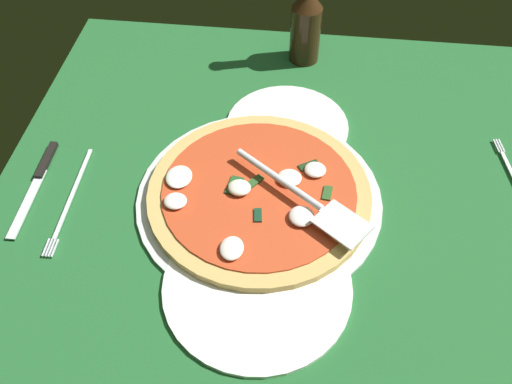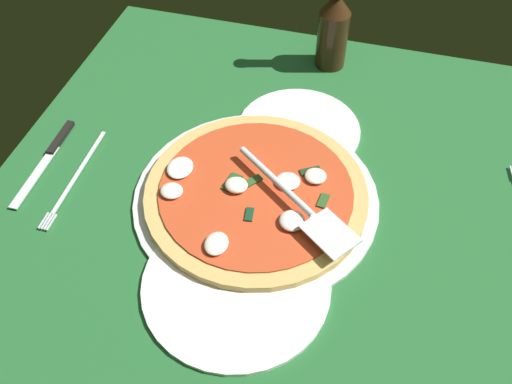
% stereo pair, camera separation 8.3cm
% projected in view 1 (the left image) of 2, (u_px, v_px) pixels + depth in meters
% --- Properties ---
extents(ground_plane, '(0.94, 0.94, 0.01)m').
position_uv_depth(ground_plane, '(293.00, 217.00, 0.83)').
color(ground_plane, '#215C2B').
extents(checker_pattern, '(0.94, 0.94, 0.00)m').
position_uv_depth(checker_pattern, '(293.00, 215.00, 0.83)').
color(checker_pattern, white).
rests_on(checker_pattern, ground_plane).
extents(pizza_pan, '(0.37, 0.37, 0.01)m').
position_uv_depth(pizza_pan, '(256.00, 198.00, 0.85)').
color(pizza_pan, silver).
rests_on(pizza_pan, ground_plane).
extents(dinner_plate_left, '(0.25, 0.25, 0.01)m').
position_uv_depth(dinner_plate_left, '(254.00, 286.00, 0.74)').
color(dinner_plate_left, white).
rests_on(dinner_plate_left, ground_plane).
extents(dinner_plate_right, '(0.21, 0.21, 0.01)m').
position_uv_depth(dinner_plate_right, '(284.00, 126.00, 0.95)').
color(dinner_plate_right, white).
rests_on(dinner_plate_right, ground_plane).
extents(pizza, '(0.34, 0.34, 0.03)m').
position_uv_depth(pizza, '(255.00, 193.00, 0.83)').
color(pizza, tan).
rests_on(pizza, pizza_pan).
extents(pizza_server, '(0.17, 0.21, 0.01)m').
position_uv_depth(pizza_server, '(301.00, 196.00, 0.80)').
color(pizza_server, silver).
rests_on(pizza_server, pizza).
extents(place_setting_far, '(0.22, 0.14, 0.01)m').
position_uv_depth(place_setting_far, '(51.00, 190.00, 0.86)').
color(place_setting_far, white).
rests_on(place_setting_far, ground_plane).
extents(beer_bottle, '(0.06, 0.06, 0.22)m').
position_uv_depth(beer_bottle, '(304.00, 21.00, 1.02)').
color(beer_bottle, '#331F0F').
rests_on(beer_bottle, ground_plane).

